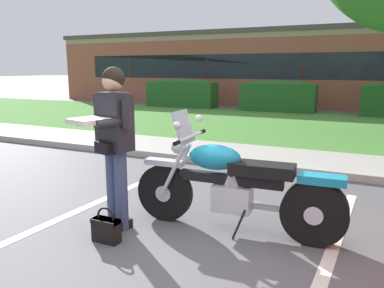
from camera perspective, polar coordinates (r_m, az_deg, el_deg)
ground_plane at (r=3.61m, az=0.38°, el=-16.43°), size 140.00×140.00×0.00m
curb_strip at (r=6.44m, az=12.32°, el=-3.48°), size 60.00×0.20×0.12m
concrete_walk at (r=7.26m, az=13.82°, el=-2.04°), size 60.00×1.50×0.08m
grass_lawn at (r=11.40m, az=18.08°, el=2.49°), size 60.00×7.01×0.06m
stall_stripe_0 at (r=4.67m, az=-18.56°, el=-10.31°), size 0.37×4.40×0.01m
stall_stripe_1 at (r=3.54m, az=19.51°, el=-17.71°), size 0.37×4.40×0.01m
motorcycle at (r=3.92m, az=7.60°, el=-6.50°), size 2.24×0.82×1.26m
rider_person at (r=3.93m, az=-11.89°, el=1.22°), size 0.54×0.64×1.70m
handbag at (r=3.88m, az=-12.91°, el=-12.31°), size 0.28×0.13×0.36m
hedge_left at (r=16.32m, az=-1.58°, el=7.77°), size 3.03×0.90×1.24m
hedge_center_left at (r=14.94m, az=12.90°, el=7.15°), size 2.84×0.90×1.24m
brick_building at (r=21.18m, az=18.56°, el=10.90°), size 25.77×9.51×3.42m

